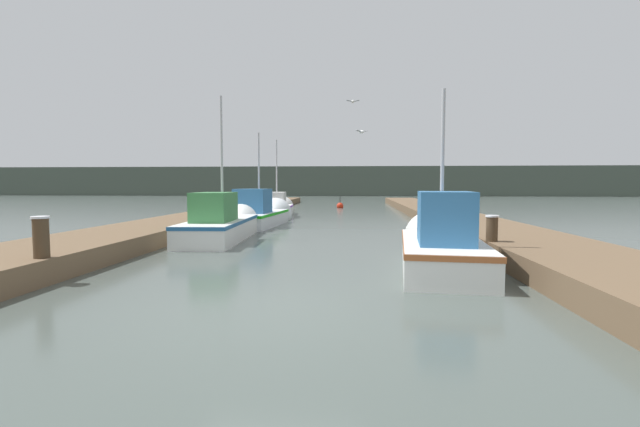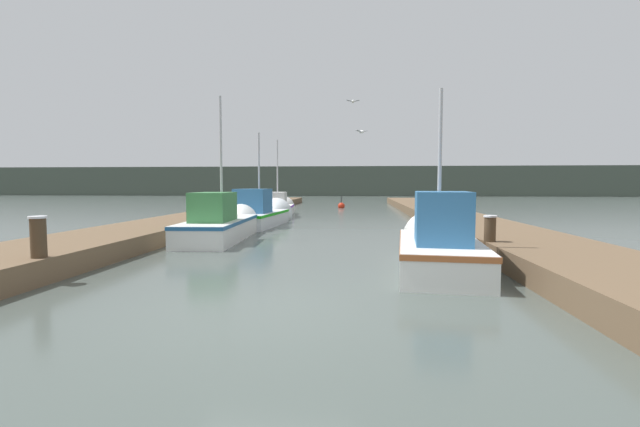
% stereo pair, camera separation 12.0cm
% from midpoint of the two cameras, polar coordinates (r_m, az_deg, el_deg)
% --- Properties ---
extents(ground_plane, '(200.00, 200.00, 0.00)m').
position_cam_midpoint_polar(ground_plane, '(6.20, -6.85, -12.67)').
color(ground_plane, '#47514C').
extents(dock_left, '(2.63, 40.00, 0.47)m').
position_cam_midpoint_polar(dock_left, '(22.86, -12.37, -0.01)').
color(dock_left, brown).
rests_on(dock_left, ground_plane).
extents(dock_right, '(2.63, 40.00, 0.47)m').
position_cam_midpoint_polar(dock_right, '(22.29, 15.63, -0.17)').
color(dock_right, brown).
rests_on(dock_right, ground_plane).
extents(distant_shore_ridge, '(120.00, 16.00, 4.46)m').
position_cam_midpoint_polar(distant_shore_ridge, '(72.01, 3.63, 4.28)').
color(distant_shore_ridge, '#424C42').
rests_on(distant_shore_ridge, ground_plane).
extents(fishing_boat_0, '(2.02, 4.92, 4.16)m').
position_cam_midpoint_polar(fishing_boat_0, '(9.61, 15.34, -3.86)').
color(fishing_boat_0, silver).
rests_on(fishing_boat_0, ground_plane).
extents(fishing_boat_1, '(1.76, 5.87, 4.96)m').
position_cam_midpoint_polar(fishing_boat_1, '(14.44, -12.81, -1.27)').
color(fishing_boat_1, silver).
rests_on(fishing_boat_1, ground_plane).
extents(fishing_boat_2, '(2.04, 5.51, 4.45)m').
position_cam_midpoint_polar(fishing_boat_2, '(18.80, -8.04, -0.07)').
color(fishing_boat_2, silver).
rests_on(fishing_boat_2, ground_plane).
extents(fishing_boat_3, '(1.97, 6.34, 4.66)m').
position_cam_midpoint_polar(fishing_boat_3, '(24.40, -5.81, 0.71)').
color(fishing_boat_3, silver).
rests_on(fishing_boat_3, ground_plane).
extents(mooring_piling_0, '(0.30, 0.30, 1.21)m').
position_cam_midpoint_polar(mooring_piling_0, '(9.07, -33.44, -4.07)').
color(mooring_piling_0, '#473523').
rests_on(mooring_piling_0, ground_plane).
extents(mooring_piling_1, '(0.32, 0.32, 1.33)m').
position_cam_midpoint_polar(mooring_piling_1, '(18.45, -12.11, 0.43)').
color(mooring_piling_1, '#473523').
rests_on(mooring_piling_1, ground_plane).
extents(mooring_piling_2, '(0.35, 0.35, 0.95)m').
position_cam_midpoint_polar(mooring_piling_2, '(19.66, -10.96, 0.11)').
color(mooring_piling_2, '#473523').
rests_on(mooring_piling_2, ground_plane).
extents(mooring_piling_3, '(0.29, 0.29, 1.06)m').
position_cam_midpoint_polar(mooring_piling_3, '(10.49, 21.61, -3.08)').
color(mooring_piling_3, '#473523').
rests_on(mooring_piling_3, ground_plane).
extents(channel_buoy, '(0.51, 0.51, 1.01)m').
position_cam_midpoint_polar(channel_buoy, '(31.95, 2.58, 1.01)').
color(channel_buoy, red).
rests_on(channel_buoy, ground_plane).
extents(seagull_lead, '(0.50, 0.44, 0.12)m').
position_cam_midpoint_polar(seagull_lead, '(17.36, 5.36, 10.80)').
color(seagull_lead, white).
extents(seagull_1, '(0.56, 0.30, 0.12)m').
position_cam_midpoint_polar(seagull_1, '(18.56, 4.20, 14.68)').
color(seagull_1, white).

